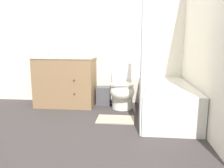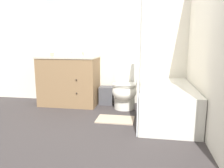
# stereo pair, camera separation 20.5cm
# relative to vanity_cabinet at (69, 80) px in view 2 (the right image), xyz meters

# --- Properties ---
(ground_plane) EXTENTS (14.00, 14.00, 0.00)m
(ground_plane) POSITION_rel_vanity_cabinet_xyz_m (0.75, -1.38, -0.44)
(ground_plane) COLOR #383333
(wall_back) EXTENTS (8.00, 0.06, 2.50)m
(wall_back) POSITION_rel_vanity_cabinet_xyz_m (0.75, 0.30, 0.82)
(wall_back) COLOR silver
(wall_back) RESTS_ON ground_plane
(wall_right) EXTENTS (0.05, 2.65, 2.50)m
(wall_right) POSITION_rel_vanity_cabinet_xyz_m (2.04, -0.55, 0.81)
(wall_right) COLOR silver
(wall_right) RESTS_ON ground_plane
(vanity_cabinet) EXTENTS (1.02, 0.58, 0.86)m
(vanity_cabinet) POSITION_rel_vanity_cabinet_xyz_m (0.00, 0.00, 0.00)
(vanity_cabinet) COLOR olive
(vanity_cabinet) RESTS_ON ground_plane
(sink_faucet) EXTENTS (0.14, 0.12, 0.12)m
(sink_faucet) POSITION_rel_vanity_cabinet_xyz_m (-0.00, 0.18, 0.46)
(sink_faucet) COLOR silver
(sink_faucet) RESTS_ON vanity_cabinet
(toilet) EXTENTS (0.40, 0.63, 0.74)m
(toilet) POSITION_rel_vanity_cabinet_xyz_m (0.99, -0.08, -0.11)
(toilet) COLOR silver
(toilet) RESTS_ON ground_plane
(bathtub) EXTENTS (0.73, 1.49, 0.48)m
(bathtub) POSITION_rel_vanity_cabinet_xyz_m (1.64, -0.47, -0.19)
(bathtub) COLOR silver
(bathtub) RESTS_ON ground_plane
(shower_curtain) EXTENTS (0.01, 0.52, 1.91)m
(shower_curtain) POSITION_rel_vanity_cabinet_xyz_m (1.27, -0.95, 0.52)
(shower_curtain) COLOR white
(shower_curtain) RESTS_ON ground_plane
(wastebasket) EXTENTS (0.24, 0.21, 0.32)m
(wastebasket) POSITION_rel_vanity_cabinet_xyz_m (0.65, 0.11, -0.28)
(wastebasket) COLOR #4C4C51
(wastebasket) RESTS_ON ground_plane
(tissue_box) EXTENTS (0.15, 0.14, 0.11)m
(tissue_box) POSITION_rel_vanity_cabinet_xyz_m (0.20, -0.04, 0.47)
(tissue_box) COLOR silver
(tissue_box) RESTS_ON vanity_cabinet
(soap_dispenser) EXTENTS (0.06, 0.06, 0.17)m
(soap_dispenser) POSITION_rel_vanity_cabinet_xyz_m (0.43, -0.01, 0.49)
(soap_dispenser) COLOR white
(soap_dispenser) RESTS_ON vanity_cabinet
(hand_towel_folded) EXTENTS (0.24, 0.17, 0.06)m
(hand_towel_folded) POSITION_rel_vanity_cabinet_xyz_m (-0.35, -0.15, 0.45)
(hand_towel_folded) COLOR beige
(hand_towel_folded) RESTS_ON vanity_cabinet
(bath_towel_folded) EXTENTS (0.35, 0.23, 0.07)m
(bath_towel_folded) POSITION_rel_vanity_cabinet_xyz_m (1.50, -0.92, 0.08)
(bath_towel_folded) COLOR beige
(bath_towel_folded) RESTS_ON bathtub
(bath_mat) EXTENTS (0.53, 0.34, 0.02)m
(bath_mat) POSITION_rel_vanity_cabinet_xyz_m (0.93, -0.68, -0.43)
(bath_mat) COLOR tan
(bath_mat) RESTS_ON ground_plane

